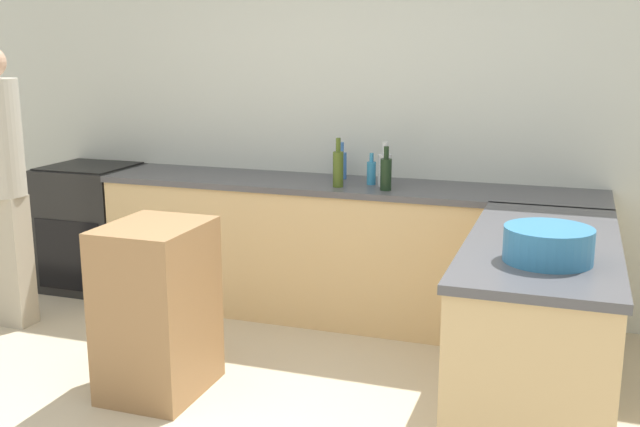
{
  "coord_description": "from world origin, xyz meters",
  "views": [
    {
      "loc": [
        1.44,
        -2.67,
        1.82
      ],
      "look_at": [
        0.22,
        0.85,
        0.98
      ],
      "focal_mm": 42.0,
      "sensor_mm": 36.0,
      "label": 1
    }
  ],
  "objects_px": {
    "island_table": "(157,309)",
    "person_by_range": "(0,176)",
    "olive_oil_bottle": "(338,168)",
    "mixing_bowl": "(548,245)",
    "dish_soap_bottle": "(371,172)",
    "water_bottle_blue": "(341,164)",
    "vinegar_bottle_clear": "(385,169)",
    "range_oven": "(93,227)",
    "wine_bottle_dark": "(386,173)"
  },
  "relations": [
    {
      "from": "person_by_range",
      "to": "island_table",
      "type": "bearing_deg",
      "value": -20.62
    },
    {
      "from": "mixing_bowl",
      "to": "wine_bottle_dark",
      "type": "xyz_separation_m",
      "value": [
        -1.03,
        1.31,
        0.04
      ]
    },
    {
      "from": "island_table",
      "to": "wine_bottle_dark",
      "type": "relative_size",
      "value": 3.32
    },
    {
      "from": "mixing_bowl",
      "to": "vinegar_bottle_clear",
      "type": "relative_size",
      "value": 1.29
    },
    {
      "from": "olive_oil_bottle",
      "to": "person_by_range",
      "type": "relative_size",
      "value": 0.17
    },
    {
      "from": "range_oven",
      "to": "dish_soap_bottle",
      "type": "xyz_separation_m",
      "value": [
        2.18,
        0.0,
        0.54
      ]
    },
    {
      "from": "olive_oil_bottle",
      "to": "person_by_range",
      "type": "height_order",
      "value": "person_by_range"
    },
    {
      "from": "range_oven",
      "to": "wine_bottle_dark",
      "type": "xyz_separation_m",
      "value": [
        2.32,
        -0.16,
        0.57
      ]
    },
    {
      "from": "vinegar_bottle_clear",
      "to": "person_by_range",
      "type": "distance_m",
      "value": 2.46
    },
    {
      "from": "person_by_range",
      "to": "water_bottle_blue",
      "type": "bearing_deg",
      "value": 26.61
    },
    {
      "from": "dish_soap_bottle",
      "to": "range_oven",
      "type": "bearing_deg",
      "value": -179.92
    },
    {
      "from": "vinegar_bottle_clear",
      "to": "olive_oil_bottle",
      "type": "relative_size",
      "value": 0.91
    },
    {
      "from": "range_oven",
      "to": "island_table",
      "type": "distance_m",
      "value": 1.97
    },
    {
      "from": "mixing_bowl",
      "to": "water_bottle_blue",
      "type": "height_order",
      "value": "water_bottle_blue"
    },
    {
      "from": "mixing_bowl",
      "to": "dish_soap_bottle",
      "type": "relative_size",
      "value": 1.8
    },
    {
      "from": "island_table",
      "to": "person_by_range",
      "type": "relative_size",
      "value": 0.51
    },
    {
      "from": "water_bottle_blue",
      "to": "olive_oil_bottle",
      "type": "bearing_deg",
      "value": -76.5
    },
    {
      "from": "island_table",
      "to": "olive_oil_bottle",
      "type": "bearing_deg",
      "value": 64.24
    },
    {
      "from": "island_table",
      "to": "vinegar_bottle_clear",
      "type": "xyz_separation_m",
      "value": [
        0.88,
        1.36,
        0.58
      ]
    },
    {
      "from": "island_table",
      "to": "wine_bottle_dark",
      "type": "xyz_separation_m",
      "value": [
        0.92,
        1.23,
        0.58
      ]
    },
    {
      "from": "vinegar_bottle_clear",
      "to": "mixing_bowl",
      "type": "bearing_deg",
      "value": -53.42
    },
    {
      "from": "range_oven",
      "to": "dish_soap_bottle",
      "type": "distance_m",
      "value": 2.24
    },
    {
      "from": "olive_oil_bottle",
      "to": "vinegar_bottle_clear",
      "type": "bearing_deg",
      "value": 22.94
    },
    {
      "from": "olive_oil_bottle",
      "to": "mixing_bowl",
      "type": "bearing_deg",
      "value": -44.53
    },
    {
      "from": "island_table",
      "to": "vinegar_bottle_clear",
      "type": "distance_m",
      "value": 1.72
    },
    {
      "from": "mixing_bowl",
      "to": "wine_bottle_dark",
      "type": "distance_m",
      "value": 1.67
    },
    {
      "from": "wine_bottle_dark",
      "to": "island_table",
      "type": "bearing_deg",
      "value": -126.65
    },
    {
      "from": "island_table",
      "to": "olive_oil_bottle",
      "type": "height_order",
      "value": "olive_oil_bottle"
    },
    {
      "from": "range_oven",
      "to": "person_by_range",
      "type": "bearing_deg",
      "value": -93.23
    },
    {
      "from": "vinegar_bottle_clear",
      "to": "person_by_range",
      "type": "bearing_deg",
      "value": -160.67
    },
    {
      "from": "mixing_bowl",
      "to": "water_bottle_blue",
      "type": "bearing_deg",
      "value": 131.23
    },
    {
      "from": "range_oven",
      "to": "vinegar_bottle_clear",
      "type": "relative_size",
      "value": 3.29
    },
    {
      "from": "mixing_bowl",
      "to": "island_table",
      "type": "bearing_deg",
      "value": 177.64
    },
    {
      "from": "vinegar_bottle_clear",
      "to": "water_bottle_blue",
      "type": "relative_size",
      "value": 1.15
    },
    {
      "from": "island_table",
      "to": "wine_bottle_dark",
      "type": "bearing_deg",
      "value": 53.35
    },
    {
      "from": "mixing_bowl",
      "to": "vinegar_bottle_clear",
      "type": "height_order",
      "value": "vinegar_bottle_clear"
    },
    {
      "from": "dish_soap_bottle",
      "to": "wine_bottle_dark",
      "type": "relative_size",
      "value": 0.74
    },
    {
      "from": "dish_soap_bottle",
      "to": "water_bottle_blue",
      "type": "xyz_separation_m",
      "value": [
        -0.25,
        0.14,
        0.02
      ]
    },
    {
      "from": "mixing_bowl",
      "to": "olive_oil_bottle",
      "type": "height_order",
      "value": "olive_oil_bottle"
    },
    {
      "from": "vinegar_bottle_clear",
      "to": "dish_soap_bottle",
      "type": "bearing_deg",
      "value": 160.07
    },
    {
      "from": "island_table",
      "to": "dish_soap_bottle",
      "type": "bearing_deg",
      "value": 60.87
    },
    {
      "from": "water_bottle_blue",
      "to": "person_by_range",
      "type": "bearing_deg",
      "value": -153.39
    },
    {
      "from": "range_oven",
      "to": "island_table",
      "type": "bearing_deg",
      "value": -44.86
    },
    {
      "from": "range_oven",
      "to": "person_by_range",
      "type": "xyz_separation_m",
      "value": [
        -0.05,
        -0.85,
        0.53
      ]
    },
    {
      "from": "island_table",
      "to": "water_bottle_blue",
      "type": "bearing_deg",
      "value": 70.96
    },
    {
      "from": "person_by_range",
      "to": "dish_soap_bottle",
      "type": "bearing_deg",
      "value": 20.93
    },
    {
      "from": "olive_oil_bottle",
      "to": "wine_bottle_dark",
      "type": "height_order",
      "value": "olive_oil_bottle"
    },
    {
      "from": "mixing_bowl",
      "to": "wine_bottle_dark",
      "type": "height_order",
      "value": "wine_bottle_dark"
    },
    {
      "from": "range_oven",
      "to": "olive_oil_bottle",
      "type": "xyz_separation_m",
      "value": [
        2.0,
        -0.15,
        0.59
      ]
    },
    {
      "from": "dish_soap_bottle",
      "to": "person_by_range",
      "type": "xyz_separation_m",
      "value": [
        -2.23,
        -0.85,
        -0.01
      ]
    }
  ]
}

